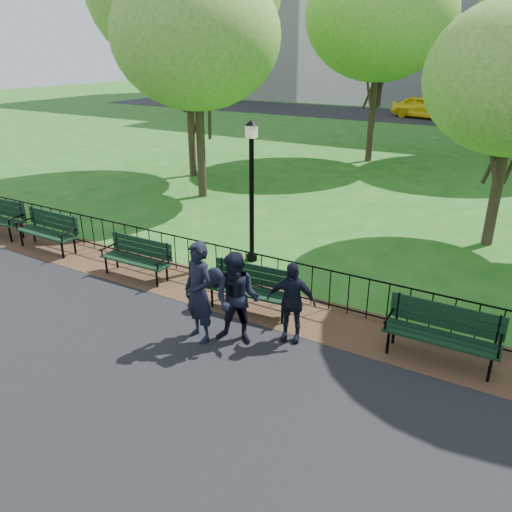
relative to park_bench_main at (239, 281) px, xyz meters
The scene contains 16 objects.
ground 1.42m from the park_bench_main, 60.74° to the right, with size 120.00×120.00×0.00m, color #1C5B18.
asphalt_path 4.60m from the park_bench_main, 82.14° to the right, with size 60.00×9.20×0.01m, color black.
dirt_strip 0.95m from the park_bench_main, 31.88° to the left, with size 60.00×1.60×0.01m, color #3D2919.
far_street 33.90m from the park_bench_main, 88.95° to the left, with size 70.00×9.00×0.01m, color black.
iron_fence 1.09m from the park_bench_main, 54.93° to the left, with size 24.06×0.06×1.00m.
park_bench_main is the anchor object (origin of this frame).
park_bench_left_a 2.88m from the park_bench_main, behind, with size 1.79×0.59×1.01m.
park_bench_left_b 6.13m from the park_bench_main, behind, with size 1.94×0.63×1.09m.
park_bench_right_a 3.97m from the park_bench_main, ahead, with size 1.90×0.62×1.07m.
lamppost 2.87m from the park_bench_main, 115.00° to the left, with size 0.31×0.31×3.48m.
tree_near_w 9.92m from the park_bench_main, 130.97° to the left, with size 5.54×5.54×7.72m.
tree_far_c 16.84m from the park_bench_main, 99.12° to the left, with size 6.55×6.55×9.13m.
person_left 1.40m from the park_bench_main, 89.58° to the right, with size 0.69×0.45×1.90m, color black.
person_mid 1.31m from the park_bench_main, 59.11° to the right, with size 0.85×0.44×1.74m, color black.
person_right 1.55m from the park_bench_main, 20.34° to the right, with size 0.90×0.37×1.54m, color black.
taxi 33.41m from the park_bench_main, 96.96° to the left, with size 1.96×4.86×1.66m, color yellow.
Camera 1 is at (4.31, -6.61, 4.99)m, focal length 35.00 mm.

